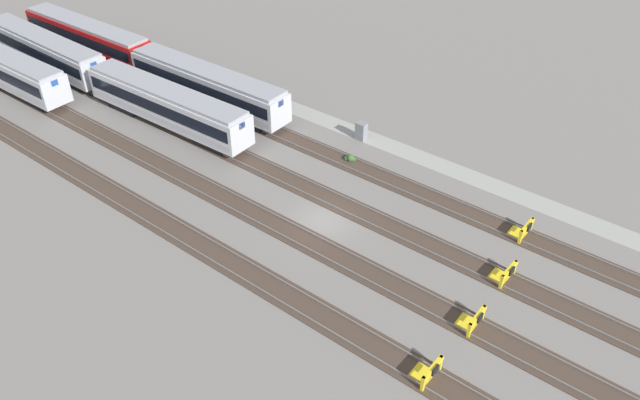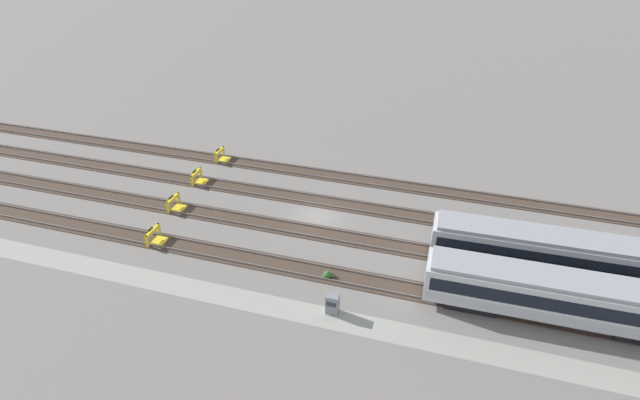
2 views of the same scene
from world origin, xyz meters
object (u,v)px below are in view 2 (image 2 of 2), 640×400
(bumper_stop_nearest_track, at_px, (156,236))
(bumper_stop_near_inner_track, at_px, (176,204))
(subway_car_front_row_left_inner, at_px, (552,253))
(bumper_stop_far_inner_track, at_px, (222,156))
(electrical_cabinet, at_px, (333,304))
(bumper_stop_middle_track, at_px, (199,178))
(subway_car_front_row_rightmost, at_px, (559,296))
(weed_clump, at_px, (328,275))

(bumper_stop_nearest_track, xyz_separation_m, bumper_stop_near_inner_track, (-0.90, 4.88, 0.00))
(subway_car_front_row_left_inner, height_order, bumper_stop_near_inner_track, subway_car_front_row_left_inner)
(bumper_stop_far_inner_track, bearing_deg, electrical_cabinet, -46.71)
(subway_car_front_row_left_inner, xyz_separation_m, bumper_stop_near_inner_track, (-32.29, -0.02, -1.53))
(electrical_cabinet, bearing_deg, bumper_stop_nearest_track, 167.17)
(bumper_stop_nearest_track, distance_m, bumper_stop_far_inner_track, 14.69)
(subway_car_front_row_left_inner, distance_m, electrical_cabinet, 17.32)
(bumper_stop_near_inner_track, distance_m, bumper_stop_middle_track, 4.90)
(subway_car_front_row_rightmost, distance_m, electrical_cabinet, 15.48)
(subway_car_front_row_left_inner, xyz_separation_m, electrical_cabinet, (-14.97, -8.64, -1.24))
(bumper_stop_far_inner_track, height_order, electrical_cabinet, electrical_cabinet)
(subway_car_front_row_rightmost, height_order, bumper_stop_nearest_track, subway_car_front_row_rightmost)
(bumper_stop_middle_track, bearing_deg, subway_car_front_row_left_inner, -8.54)
(bumper_stop_middle_track, distance_m, bumper_stop_far_inner_track, 4.89)
(bumper_stop_near_inner_track, distance_m, electrical_cabinet, 19.36)
(bumper_stop_near_inner_track, relative_size, electrical_cabinet, 1.26)
(bumper_stop_nearest_track, relative_size, bumper_stop_far_inner_track, 1.00)
(bumper_stop_nearest_track, xyz_separation_m, electrical_cabinet, (16.43, -3.74, 0.29))
(subway_car_front_row_left_inner, relative_size, bumper_stop_nearest_track, 9.01)
(bumper_stop_far_inner_track, bearing_deg, bumper_stop_nearest_track, -86.48)
(subway_car_front_row_left_inner, distance_m, weed_clump, 17.15)
(bumper_stop_near_inner_track, xyz_separation_m, bumper_stop_middle_track, (-0.21, 4.90, 0.00))
(subway_car_front_row_left_inner, height_order, bumper_stop_far_inner_track, subway_car_front_row_left_inner)
(subway_car_front_row_rightmost, relative_size, electrical_cabinet, 11.28)
(bumper_stop_far_inner_track, distance_m, weed_clump, 21.99)
(subway_car_front_row_rightmost, xyz_separation_m, bumper_stop_far_inner_track, (-32.30, 14.63, -1.53))
(bumper_stop_near_inner_track, xyz_separation_m, electrical_cabinet, (17.33, -8.62, 0.29))
(bumper_stop_near_inner_track, relative_size, weed_clump, 2.18)
(subway_car_front_row_rightmost, bearing_deg, electrical_cabinet, -165.87)
(bumper_stop_nearest_track, height_order, electrical_cabinet, electrical_cabinet)
(bumper_stop_nearest_track, bearing_deg, weed_clump, -1.33)
(bumper_stop_middle_track, relative_size, weed_clump, 2.17)
(bumper_stop_middle_track, xyz_separation_m, electrical_cabinet, (17.54, -13.52, 0.29))
(subway_car_front_row_left_inner, xyz_separation_m, bumper_stop_far_inner_track, (-32.30, 9.76, -1.53))
(bumper_stop_far_inner_track, relative_size, electrical_cabinet, 1.25)
(electrical_cabinet, distance_m, weed_clump, 3.66)
(subway_car_front_row_left_inner, distance_m, bumper_stop_middle_track, 32.90)
(bumper_stop_nearest_track, distance_m, bumper_stop_near_inner_track, 4.96)
(subway_car_front_row_rightmost, bearing_deg, bumper_stop_far_inner_track, 155.63)
(bumper_stop_nearest_track, relative_size, weed_clump, 2.18)
(bumper_stop_near_inner_track, bearing_deg, bumper_stop_middle_track, 92.45)
(bumper_stop_middle_track, bearing_deg, bumper_stop_near_inner_track, -87.55)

